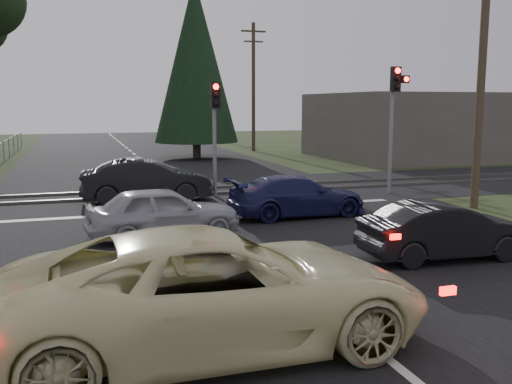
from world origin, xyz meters
name	(u,v)px	position (x,y,z in m)	size (l,w,h in m)	color
ground	(301,290)	(0.00, 0.00, 0.00)	(120.00, 120.00, 0.00)	#273116
road	(193,201)	(0.00, 10.00, 0.01)	(14.00, 100.00, 0.01)	black
rail_corridor	(182,193)	(0.00, 12.00, 0.01)	(120.00, 8.00, 0.01)	black
stop_line	(204,210)	(0.00, 8.20, 0.01)	(13.00, 0.35, 0.00)	silver
rail_near	(186,195)	(0.00, 11.20, 0.05)	(120.00, 0.12, 0.10)	#59544C
rail_far	(178,189)	(0.00, 12.80, 0.05)	(120.00, 0.12, 0.10)	#59544C
traffic_signal_right	(395,105)	(7.55, 9.47, 3.31)	(0.68, 0.48, 4.70)	slate
traffic_signal_center	(215,119)	(1.00, 10.68, 2.81)	(0.32, 0.48, 4.10)	slate
utility_pole_near	(482,60)	(8.50, 6.00, 4.73)	(1.80, 0.26, 9.00)	#4C3D2D
utility_pole_mid	(253,85)	(8.50, 30.00, 4.73)	(1.80, 0.26, 9.00)	#4C3D2D
utility_pole_far	(187,92)	(8.50, 55.00, 4.73)	(1.80, 0.26, 9.00)	#4C3D2D
conifer_tree	(195,61)	(3.50, 26.00, 5.99)	(5.20, 5.20, 11.00)	#473D33
building_right	(434,126)	(18.00, 22.00, 2.00)	(14.00, 10.00, 4.00)	#59514C
cream_coupe	(217,289)	(-2.05, -1.92, 0.82)	(2.73, 5.92, 1.64)	beige
dark_hatchback	(446,231)	(3.77, 1.00, 0.62)	(1.31, 3.75, 1.24)	black
silver_car	(163,212)	(-1.78, 4.88, 0.65)	(1.54, 3.83, 1.30)	#9EA2A6
blue_sedan	(297,196)	(2.48, 6.44, 0.61)	(1.71, 4.21, 1.22)	#171A47
dark_car_far	(147,180)	(-1.50, 10.51, 0.73)	(1.55, 4.44, 1.46)	black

